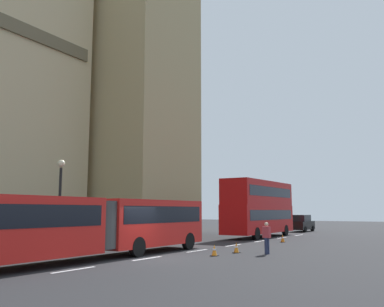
# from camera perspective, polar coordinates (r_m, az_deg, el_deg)

# --- Properties ---
(ground_plane) EXTENTS (160.00, 160.00, 0.00)m
(ground_plane) POSITION_cam_1_polar(r_m,az_deg,el_deg) (21.01, -5.65, -14.18)
(ground_plane) COLOR #262628
(lane_centre_marking) EXTENTS (39.00, 0.16, 0.01)m
(lane_centre_marking) POSITION_cam_1_polar(r_m,az_deg,el_deg) (24.52, 0.73, -13.30)
(lane_centre_marking) COLOR silver
(lane_centre_marking) RESTS_ON ground_plane
(articulated_bus) EXTENTS (16.11, 2.54, 2.90)m
(articulated_bus) POSITION_cam_1_polar(r_m,az_deg,el_deg) (20.73, -13.45, -9.25)
(articulated_bus) COLOR red
(articulated_bus) RESTS_ON ground_plane
(double_decker_bus) EXTENTS (10.48, 2.54, 4.90)m
(double_decker_bus) POSITION_cam_1_polar(r_m,az_deg,el_deg) (37.54, 9.27, -7.20)
(double_decker_bus) COLOR #B20F0F
(double_decker_bus) RESTS_ON ground_plane
(sedan_lead) EXTENTS (4.40, 1.86, 1.85)m
(sedan_lead) POSITION_cam_1_polar(r_m,az_deg,el_deg) (48.31, 14.85, -9.31)
(sedan_lead) COLOR black
(sedan_lead) RESTS_ON ground_plane
(traffic_cone_west) EXTENTS (0.36, 0.36, 0.58)m
(traffic_cone_west) POSITION_cam_1_polar(r_m,az_deg,el_deg) (21.82, 3.10, -13.22)
(traffic_cone_west) COLOR black
(traffic_cone_west) RESTS_ON ground_plane
(traffic_cone_middle) EXTENTS (0.36, 0.36, 0.58)m
(traffic_cone_middle) POSITION_cam_1_polar(r_m,az_deg,el_deg) (23.46, 6.14, -12.82)
(traffic_cone_middle) COLOR black
(traffic_cone_middle) RESTS_ON ground_plane
(traffic_cone_east) EXTENTS (0.36, 0.36, 0.58)m
(traffic_cone_east) POSITION_cam_1_polar(r_m,az_deg,el_deg) (31.83, 12.42, -11.38)
(traffic_cone_east) COLOR black
(traffic_cone_east) RESTS_ON ground_plane
(street_lamp) EXTENTS (0.44, 0.44, 5.27)m
(street_lamp) POSITION_cam_1_polar(r_m,az_deg,el_deg) (25.20, -17.80, -5.83)
(street_lamp) COLOR black
(street_lamp) RESTS_ON ground_plane
(pedestrian_near_cones) EXTENTS (0.36, 0.43, 1.69)m
(pedestrian_near_cones) POSITION_cam_1_polar(r_m,az_deg,el_deg) (23.00, 10.28, -11.26)
(pedestrian_near_cones) COLOR #262D4C
(pedestrian_near_cones) RESTS_ON ground_plane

